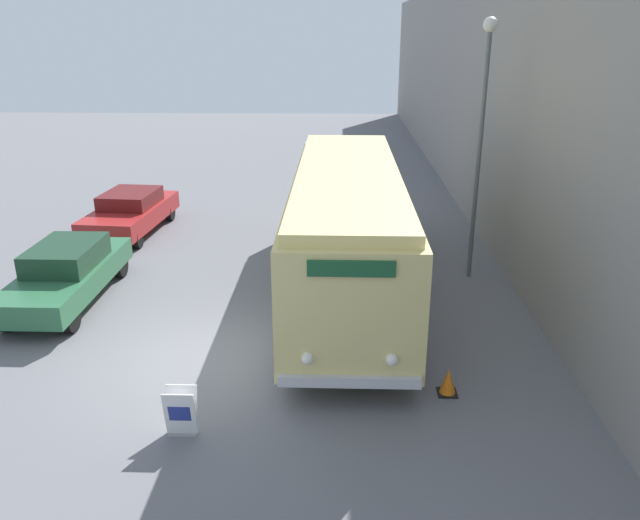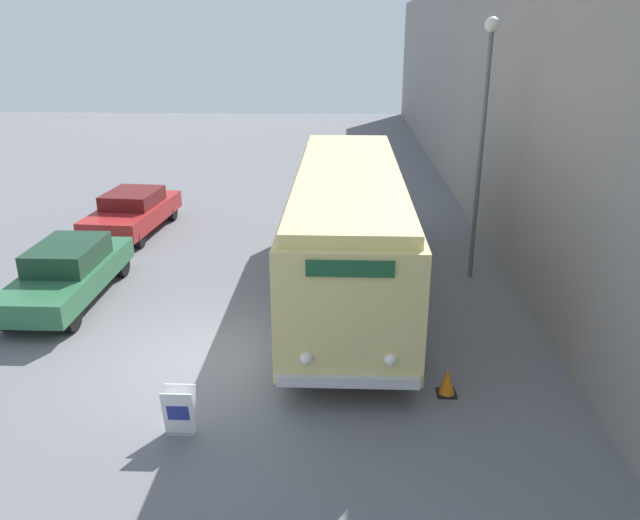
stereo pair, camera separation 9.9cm
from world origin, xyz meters
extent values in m
plane|color=slate|center=(0.00, 0.00, 0.00)|extent=(80.00, 80.00, 0.00)
cube|color=gray|center=(7.44, 10.00, 4.13)|extent=(0.30, 60.00, 8.26)
cylinder|color=black|center=(1.74, -0.29, 0.48)|extent=(0.28, 0.95, 0.95)
cylinder|color=black|center=(4.07, -0.29, 0.48)|extent=(0.28, 0.95, 0.95)
cylinder|color=black|center=(1.74, 7.72, 0.48)|extent=(0.28, 0.95, 0.95)
cylinder|color=black|center=(4.07, 7.72, 0.48)|extent=(0.28, 0.95, 0.95)
cube|color=#E5D17F|center=(2.91, 3.72, 1.71)|extent=(2.65, 10.81, 2.48)
cube|color=#F3DD87|center=(2.91, 3.72, 3.07)|extent=(2.44, 10.38, 0.24)
cube|color=silver|center=(2.91, -1.75, 0.60)|extent=(2.52, 0.12, 0.20)
sphere|color=white|center=(2.18, -1.72, 1.03)|extent=(0.22, 0.22, 0.22)
sphere|color=white|center=(3.63, -1.72, 1.03)|extent=(0.22, 0.22, 0.22)
cube|color=#19512D|center=(2.91, -1.71, 2.70)|extent=(1.46, 0.06, 0.28)
cube|color=gray|center=(0.11, -2.50, 0.00)|extent=(0.47, 0.19, 0.01)
cube|color=white|center=(0.11, -2.57, 0.42)|extent=(0.53, 0.17, 0.85)
cube|color=white|center=(0.11, -2.42, 0.42)|extent=(0.53, 0.17, 0.85)
cube|color=navy|center=(0.11, -2.59, 0.45)|extent=(0.37, 0.06, 0.30)
cylinder|color=#595E60|center=(6.28, 4.86, 3.19)|extent=(0.12, 0.12, 6.38)
sphere|color=silver|center=(6.28, 4.86, 6.49)|extent=(0.36, 0.36, 0.36)
cylinder|color=black|center=(-4.73, 1.16, 0.34)|extent=(0.22, 0.69, 0.69)
cylinder|color=black|center=(-3.28, 1.16, 0.34)|extent=(0.22, 0.69, 0.69)
cylinder|color=black|center=(-4.73, 4.50, 0.34)|extent=(0.22, 0.69, 0.69)
cylinder|color=black|center=(-3.27, 4.50, 0.34)|extent=(0.22, 0.69, 0.69)
cube|color=#2D6642|center=(-4.00, 2.83, 0.62)|extent=(1.72, 4.74, 0.56)
cube|color=#193824|center=(-4.00, 2.95, 1.18)|extent=(1.46, 2.13, 0.55)
cylinder|color=black|center=(-5.12, 7.00, 0.33)|extent=(0.22, 0.66, 0.66)
cylinder|color=black|center=(-3.54, 6.87, 0.33)|extent=(0.22, 0.66, 0.66)
cylinder|color=black|center=(-4.88, 10.00, 0.33)|extent=(0.22, 0.66, 0.66)
cylinder|color=black|center=(-3.30, 9.87, 0.33)|extent=(0.22, 0.66, 0.66)
cube|color=#A52323|center=(-4.21, 8.43, 0.62)|extent=(2.19, 4.54, 0.58)
cube|color=#5B1313|center=(-4.20, 8.54, 1.14)|extent=(1.72, 2.10, 0.46)
cube|color=black|center=(4.75, -1.13, 0.01)|extent=(0.36, 0.36, 0.03)
cone|color=orange|center=(4.75, -1.13, 0.28)|extent=(0.30, 0.30, 0.49)
camera|label=1|loc=(2.70, -11.23, 6.38)|focal=35.00mm
camera|label=2|loc=(2.79, -11.23, 6.38)|focal=35.00mm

